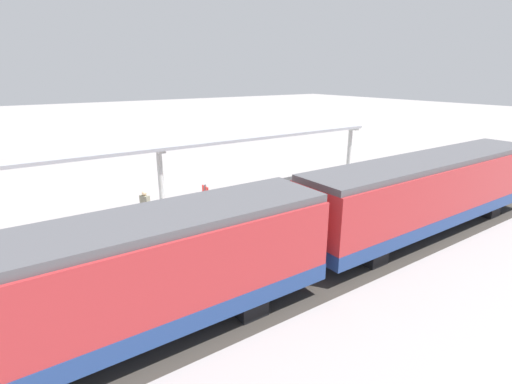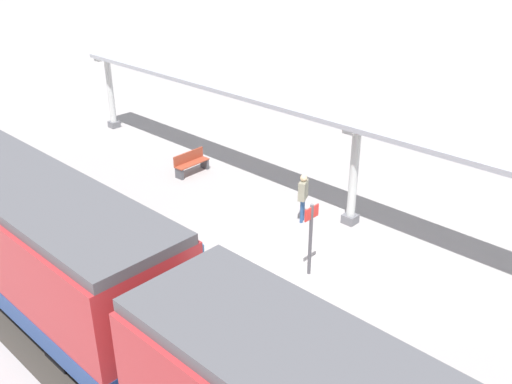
% 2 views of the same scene
% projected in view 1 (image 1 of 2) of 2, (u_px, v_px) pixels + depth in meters
% --- Properties ---
extents(ground_plane, '(176.00, 176.00, 0.00)m').
position_uv_depth(ground_plane, '(196.00, 235.00, 16.92)').
color(ground_plane, '#9F9997').
extents(tactile_edge_strip, '(0.49, 35.18, 0.01)m').
position_uv_depth(tactile_edge_strip, '(239.00, 268.00, 14.03)').
color(tactile_edge_strip, yellow).
rests_on(tactile_edge_strip, ground).
extents(trackbed, '(3.20, 47.18, 0.01)m').
position_uv_depth(trackbed, '(268.00, 290.00, 12.58)').
color(trackbed, '#38332D').
rests_on(trackbed, ground).
extents(train_near_carriage, '(2.65, 14.02, 3.48)m').
position_uv_depth(train_near_carriage, '(429.00, 193.00, 16.83)').
color(train_near_carriage, '#B12C30').
rests_on(train_near_carriage, ground).
extents(train_far_carriage, '(2.65, 14.02, 3.48)m').
position_uv_depth(train_far_carriage, '(77.00, 297.00, 8.98)').
color(train_far_carriage, '#B12C30').
rests_on(train_far_carriage, ground).
extents(canopy_pillar_nearest, '(1.10, 0.44, 3.37)m').
position_uv_depth(canopy_pillar_nearest, '(349.00, 151.00, 26.45)').
color(canopy_pillar_nearest, slate).
rests_on(canopy_pillar_nearest, ground).
extents(canopy_pillar_second, '(1.10, 0.44, 3.37)m').
position_uv_depth(canopy_pillar_second, '(161.00, 182.00, 19.03)').
color(canopy_pillar_second, slate).
rests_on(canopy_pillar_second, ground).
extents(canopy_beam, '(1.20, 28.24, 0.16)m').
position_uv_depth(canopy_beam, '(160.00, 148.00, 18.55)').
color(canopy_beam, '#A8AAB2').
rests_on(canopy_beam, canopy_pillar_nearest).
extents(bench_near_end, '(1.51, 0.49, 0.86)m').
position_uv_depth(bench_near_end, '(6.00, 245.00, 14.95)').
color(bench_near_end, '#A0422B').
rests_on(bench_near_end, ground).
extents(bench_mid_platform, '(1.52, 0.50, 0.86)m').
position_uv_depth(bench_mid_platform, '(279.00, 188.00, 22.31)').
color(bench_mid_platform, gold).
rests_on(bench_mid_platform, ground).
extents(trash_bin, '(0.48, 0.48, 0.90)m').
position_uv_depth(trash_bin, '(346.00, 173.00, 25.56)').
color(trash_bin, '#464E47').
rests_on(trash_bin, ground).
extents(platform_info_sign, '(0.56, 0.10, 2.20)m').
position_uv_depth(platform_info_sign, '(206.00, 203.00, 17.06)').
color(platform_info_sign, '#4C4C51').
rests_on(platform_info_sign, ground).
extents(passenger_waiting_near_edge, '(0.50, 0.35, 1.60)m').
position_uv_depth(passenger_waiting_near_edge, '(197.00, 239.00, 14.10)').
color(passenger_waiting_near_edge, black).
rests_on(passenger_waiting_near_edge, ground).
extents(passenger_by_the_benches, '(0.54, 0.40, 1.69)m').
position_uv_depth(passenger_by_the_benches, '(145.00, 204.00, 17.78)').
color(passenger_by_the_benches, '#294D7E').
rests_on(passenger_by_the_benches, ground).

